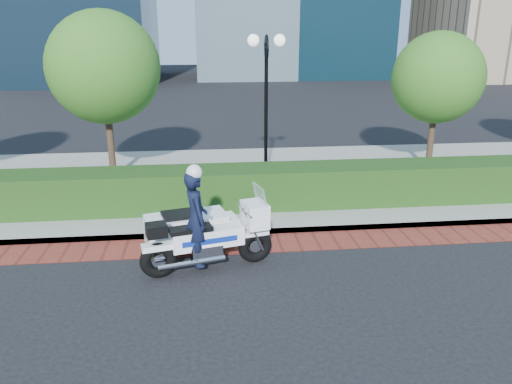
{
  "coord_description": "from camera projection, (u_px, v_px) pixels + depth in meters",
  "views": [
    {
      "loc": [
        -0.79,
        -8.47,
        4.48
      ],
      "look_at": [
        0.38,
        2.1,
        1.0
      ],
      "focal_mm": 35.0,
      "sensor_mm": 36.0,
      "label": 1
    }
  ],
  "objects": [
    {
      "name": "tree_b",
      "position": [
        104.0,
        68.0,
        14.18
      ],
      "size": [
        3.2,
        3.2,
        4.89
      ],
      "color": "#332319",
      "rests_on": "sidewalk"
    },
    {
      "name": "sidewalk",
      "position": [
        230.0,
        182.0,
        15.12
      ],
      "size": [
        60.0,
        8.0,
        0.15
      ],
      "primitive_type": "cube",
      "color": "gray",
      "rests_on": "ground"
    },
    {
      "name": "ground",
      "position": [
        248.0,
        277.0,
        9.48
      ],
      "size": [
        120.0,
        120.0,
        0.0
      ],
      "primitive_type": "plane",
      "color": "black",
      "rests_on": "ground"
    },
    {
      "name": "police_motorcycle",
      "position": [
        197.0,
        228.0,
        9.85
      ],
      "size": [
        2.63,
        1.9,
        2.14
      ],
      "rotation": [
        0.0,
        0.0,
        0.24
      ],
      "color": "black",
      "rests_on": "ground"
    },
    {
      "name": "hedge_main",
      "position": [
        235.0,
        187.0,
        12.68
      ],
      "size": [
        18.0,
        1.2,
        1.0
      ],
      "primitive_type": "cube",
      "color": "#1A3210",
      "rests_on": "sidewalk"
    },
    {
      "name": "tree_c",
      "position": [
        438.0,
        78.0,
        15.35
      ],
      "size": [
        2.8,
        2.8,
        4.3
      ],
      "color": "#332319",
      "rests_on": "sidewalk"
    },
    {
      "name": "brick_strip",
      "position": [
        242.0,
        244.0,
        10.89
      ],
      "size": [
        60.0,
        1.0,
        0.01
      ],
      "primitive_type": "cube",
      "color": "maroon",
      "rests_on": "ground"
    },
    {
      "name": "lamppost",
      "position": [
        266.0,
        88.0,
        13.58
      ],
      "size": [
        1.02,
        0.7,
        4.21
      ],
      "color": "black",
      "rests_on": "sidewalk"
    }
  ]
}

